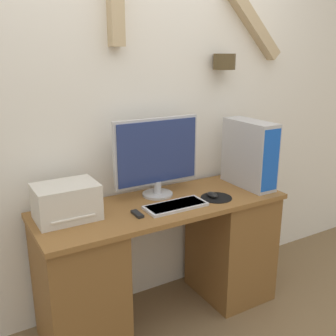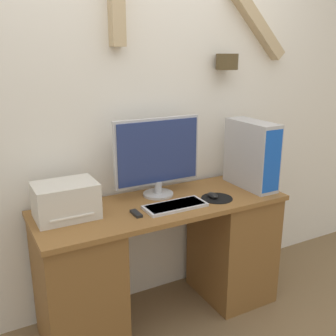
{
  "view_description": "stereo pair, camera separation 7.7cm",
  "coord_description": "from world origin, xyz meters",
  "px_view_note": "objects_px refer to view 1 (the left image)",
  "views": [
    {
      "loc": [
        -1.1,
        -1.67,
        1.69
      ],
      "look_at": [
        0.04,
        0.28,
        1.02
      ],
      "focal_mm": 42.0,
      "sensor_mm": 36.0,
      "label": 1
    },
    {
      "loc": [
        -1.03,
        -1.71,
        1.69
      ],
      "look_at": [
        0.04,
        0.28,
        1.02
      ],
      "focal_mm": 42.0,
      "sensor_mm": 36.0,
      "label": 2
    }
  ],
  "objects_px": {
    "printer": "(66,202)",
    "remote_control": "(137,214)",
    "keyboard": "(176,206)",
    "mouse": "(212,195)",
    "computer_tower": "(250,154)",
    "monitor": "(157,155)"
  },
  "relations": [
    {
      "from": "remote_control",
      "to": "printer",
      "type": "bearing_deg",
      "value": 156.04
    },
    {
      "from": "keyboard",
      "to": "computer_tower",
      "type": "height_order",
      "value": "computer_tower"
    },
    {
      "from": "printer",
      "to": "keyboard",
      "type": "bearing_deg",
      "value": -15.37
    },
    {
      "from": "keyboard",
      "to": "remote_control",
      "type": "distance_m",
      "value": 0.25
    },
    {
      "from": "keyboard",
      "to": "remote_control",
      "type": "height_order",
      "value": "keyboard"
    },
    {
      "from": "computer_tower",
      "to": "mouse",
      "type": "bearing_deg",
      "value": -168.89
    },
    {
      "from": "printer",
      "to": "mouse",
      "type": "bearing_deg",
      "value": -9.42
    },
    {
      "from": "remote_control",
      "to": "computer_tower",
      "type": "bearing_deg",
      "value": 5.14
    },
    {
      "from": "printer",
      "to": "remote_control",
      "type": "height_order",
      "value": "printer"
    },
    {
      "from": "monitor",
      "to": "keyboard",
      "type": "xyz_separation_m",
      "value": [
        -0.0,
        -0.23,
        -0.26
      ]
    },
    {
      "from": "keyboard",
      "to": "computer_tower",
      "type": "bearing_deg",
      "value": 7.88
    },
    {
      "from": "computer_tower",
      "to": "printer",
      "type": "xyz_separation_m",
      "value": [
        -1.24,
        0.08,
        -0.13
      ]
    },
    {
      "from": "keyboard",
      "to": "mouse",
      "type": "bearing_deg",
      "value": 3.75
    },
    {
      "from": "monitor",
      "to": "printer",
      "type": "xyz_separation_m",
      "value": [
        -0.61,
        -0.07,
        -0.17
      ]
    },
    {
      "from": "printer",
      "to": "computer_tower",
      "type": "bearing_deg",
      "value": -3.56
    },
    {
      "from": "printer",
      "to": "remote_control",
      "type": "xyz_separation_m",
      "value": [
        0.35,
        -0.16,
        -0.09
      ]
    },
    {
      "from": "mouse",
      "to": "remote_control",
      "type": "relative_size",
      "value": 0.86
    },
    {
      "from": "monitor",
      "to": "printer",
      "type": "relative_size",
      "value": 1.71
    },
    {
      "from": "computer_tower",
      "to": "monitor",
      "type": "bearing_deg",
      "value": 167.06
    },
    {
      "from": "monitor",
      "to": "keyboard",
      "type": "distance_m",
      "value": 0.35
    },
    {
      "from": "computer_tower",
      "to": "printer",
      "type": "relative_size",
      "value": 1.33
    },
    {
      "from": "computer_tower",
      "to": "printer",
      "type": "bearing_deg",
      "value": 176.44
    }
  ]
}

